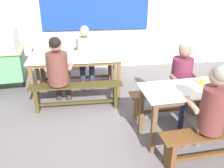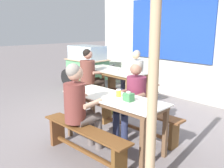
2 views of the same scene
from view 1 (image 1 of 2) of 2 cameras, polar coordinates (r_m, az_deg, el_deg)
ground_plane at (r=4.02m, az=5.38°, el=-8.25°), size 40.00×40.00×0.00m
backdrop_wall at (r=5.91m, az=0.54°, el=18.21°), size 6.04×0.23×2.86m
dining_table_far at (r=4.58m, az=-8.61°, el=5.55°), size 1.71×0.75×0.77m
dining_table_near at (r=3.53m, az=20.17°, el=-1.93°), size 1.71×0.76×0.77m
bench_far_back at (r=5.24m, az=-8.28°, el=3.51°), size 1.66×0.30×0.45m
bench_far_front at (r=4.21m, az=-8.34°, el=-2.02°), size 1.58×0.26×0.45m
bench_near_back at (r=4.13m, az=15.54°, el=-3.23°), size 1.68×0.38×0.45m
bench_near_front at (r=3.33m, az=24.04°, el=-12.23°), size 1.56×0.39×0.45m
person_left_back_turned at (r=4.12m, az=-12.50°, el=3.51°), size 0.47×0.59×1.28m
person_right_near_table at (r=3.89m, az=16.45°, el=1.27°), size 0.45×0.59×1.24m
person_center_facing at (r=5.04m, az=-6.22°, el=7.48°), size 0.48×0.61×1.22m
person_near_front at (r=3.05m, az=21.94°, el=-5.33°), size 0.42×0.55×1.31m
tissue_box at (r=3.63m, az=24.46°, el=0.58°), size 0.14×0.10×0.14m
condiment_jar at (r=3.55m, az=20.45°, el=0.64°), size 0.07×0.07×0.11m
soup_bowl at (r=4.52m, az=-7.69°, el=6.73°), size 0.15×0.15×0.05m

